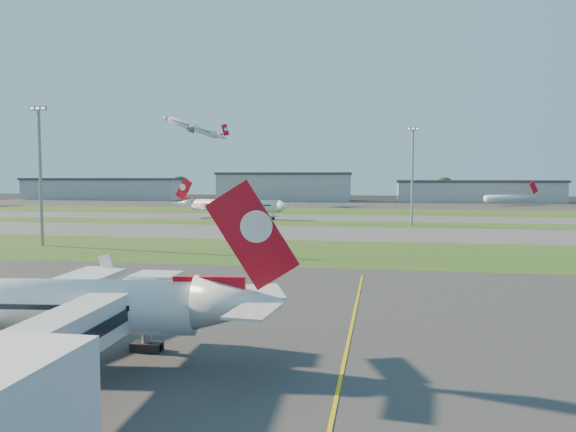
% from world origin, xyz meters
% --- Properties ---
extents(ground, '(700.00, 700.00, 0.00)m').
position_xyz_m(ground, '(0.00, 0.00, 0.00)').
color(ground, black).
rests_on(ground, ground).
extents(apron_near, '(300.00, 70.00, 0.01)m').
position_xyz_m(apron_near, '(0.00, 0.00, 0.01)').
color(apron_near, '#333335').
rests_on(apron_near, ground).
extents(grass_strip_a, '(300.00, 34.00, 0.01)m').
position_xyz_m(grass_strip_a, '(0.00, 52.00, 0.01)').
color(grass_strip_a, '#2A501A').
rests_on(grass_strip_a, ground).
extents(taxiway_a, '(300.00, 32.00, 0.01)m').
position_xyz_m(taxiway_a, '(0.00, 85.00, 0.01)').
color(taxiway_a, '#515154').
rests_on(taxiway_a, ground).
extents(grass_strip_b, '(300.00, 18.00, 0.01)m').
position_xyz_m(grass_strip_b, '(0.00, 110.00, 0.01)').
color(grass_strip_b, '#2A501A').
rests_on(grass_strip_b, ground).
extents(taxiway_b, '(300.00, 26.00, 0.01)m').
position_xyz_m(taxiway_b, '(0.00, 132.00, 0.01)').
color(taxiway_b, '#515154').
rests_on(taxiway_b, ground).
extents(grass_strip_c, '(300.00, 40.00, 0.01)m').
position_xyz_m(grass_strip_c, '(0.00, 165.00, 0.01)').
color(grass_strip_c, '#2A501A').
rests_on(grass_strip_c, ground).
extents(apron_far, '(400.00, 80.00, 0.01)m').
position_xyz_m(apron_far, '(0.00, 225.00, 0.01)').
color(apron_far, '#333335').
rests_on(apron_far, ground).
extents(yellow_line, '(0.25, 60.00, 0.02)m').
position_xyz_m(yellow_line, '(5.00, 0.00, 0.00)').
color(yellow_line, gold).
rests_on(yellow_line, ground).
extents(jet_bridge, '(4.20, 26.90, 6.20)m').
position_xyz_m(jet_bridge, '(-9.81, -15.24, 4.01)').
color(jet_bridge, silver).
rests_on(jet_bridge, ground).
extents(airliner_taxiing, '(35.71, 29.97, 11.28)m').
position_xyz_m(airliner_taxiing, '(-37.38, 123.75, 3.96)').
color(airliner_taxiing, silver).
rests_on(airliner_taxiing, ground).
extents(airliner_departing, '(27.79, 23.42, 8.95)m').
position_xyz_m(airliner_departing, '(-79.74, 208.03, 35.56)').
color(airliner_departing, silver).
extents(mini_jet_near, '(26.07, 15.02, 9.48)m').
position_xyz_m(mini_jet_near, '(63.93, 222.69, 3.28)').
color(mini_jet_near, silver).
rests_on(mini_jet_near, ground).
extents(light_mast_west, '(3.20, 0.70, 25.80)m').
position_xyz_m(light_mast_west, '(-55.00, 52.00, 14.81)').
color(light_mast_west, gray).
rests_on(light_mast_west, ground).
extents(light_mast_centre, '(3.20, 0.70, 25.80)m').
position_xyz_m(light_mast_centre, '(15.00, 108.00, 14.81)').
color(light_mast_centre, gray).
rests_on(light_mast_centre, ground).
extents(hangar_far_west, '(91.80, 23.00, 12.20)m').
position_xyz_m(hangar_far_west, '(-150.00, 255.00, 6.14)').
color(hangar_far_west, '#929599').
rests_on(hangar_far_west, ground).
extents(hangar_west, '(71.40, 23.00, 15.20)m').
position_xyz_m(hangar_west, '(-45.00, 255.00, 7.64)').
color(hangar_west, '#929599').
rests_on(hangar_west, ground).
extents(hangar_east, '(81.60, 23.00, 11.20)m').
position_xyz_m(hangar_east, '(55.00, 255.00, 5.64)').
color(hangar_east, '#929599').
rests_on(hangar_east, ground).
extents(tree_far_west, '(11.00, 11.00, 12.00)m').
position_xyz_m(tree_far_west, '(-190.00, 268.00, 6.49)').
color(tree_far_west, black).
rests_on(tree_far_west, ground).
extents(tree_west, '(12.10, 12.10, 13.20)m').
position_xyz_m(tree_west, '(-110.00, 270.00, 7.14)').
color(tree_west, black).
rests_on(tree_west, ground).
extents(tree_mid_west, '(9.90, 9.90, 10.80)m').
position_xyz_m(tree_mid_west, '(-20.00, 266.00, 5.84)').
color(tree_mid_west, black).
rests_on(tree_mid_west, ground).
extents(tree_mid_east, '(11.55, 11.55, 12.60)m').
position_xyz_m(tree_mid_east, '(40.00, 269.00, 6.81)').
color(tree_mid_east, black).
rests_on(tree_mid_east, ground).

